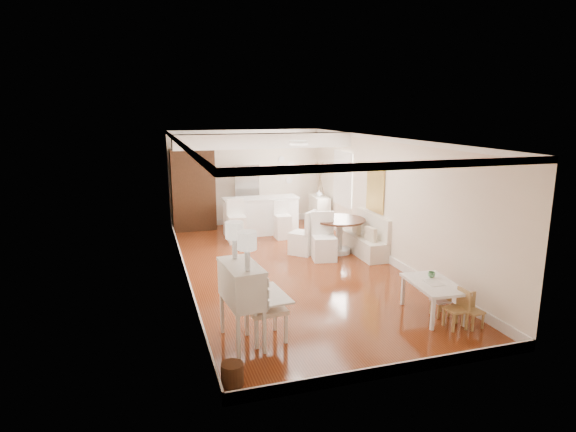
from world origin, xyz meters
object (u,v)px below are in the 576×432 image
kids_chair_b (440,300)px  dining_table (339,236)px  gustavian_armchair (266,307)px  kids_table (433,299)px  bar_stool_right (283,220)px  bar_stool_left (237,221)px  wicker_basket (232,374)px  slip_chair_far (302,232)px  kids_chair_a (456,309)px  slip_chair_near (324,237)px  breakfast_counter (261,216)px  kids_chair_c (473,311)px  secretary_bureau (242,304)px  pantry_cabinet (193,190)px  sideboard (320,211)px  fridge (259,195)px

kids_chair_b → dining_table: bearing=-179.3°
kids_chair_b → dining_table: (-0.21, 3.83, 0.15)m
gustavian_armchair → kids_table: gustavian_armchair is taller
bar_stool_right → bar_stool_left: bearing=-178.6°
wicker_basket → slip_chair_far: bearing=62.4°
kids_chair_a → slip_chair_near: slip_chair_near is taller
wicker_basket → dining_table: (3.52, 4.86, 0.27)m
kids_table → slip_chair_far: slip_chair_far is taller
gustavian_armchair → dining_table: bearing=-41.5°
bar_stool_left → wicker_basket: bearing=-99.6°
bar_stool_right → kids_chair_b: bearing=-79.4°
breakfast_counter → kids_chair_b: bearing=-75.6°
kids_chair_c → breakfast_counter: 6.92m
secretary_bureau → breakfast_counter: (1.80, 6.10, -0.10)m
slip_chair_far → bar_stool_left: 1.93m
kids_chair_a → kids_chair_c: kids_chair_a is taller
breakfast_counter → pantry_cabinet: pantry_cabinet is taller
kids_table → sideboard: 6.53m
dining_table → pantry_cabinet: bearing=132.2°
slip_chair_far → dining_table: bearing=122.3°
dining_table → slip_chair_far: (-0.87, 0.19, 0.11)m
breakfast_counter → bar_stool_right: (0.45, -0.62, -0.01)m
dining_table → slip_chair_far: bearing=167.7°
slip_chair_near → bar_stool_right: bearing=110.8°
kids_chair_c → fridge: (-1.60, 7.73, 0.62)m
slip_chair_near → sideboard: bearing=81.6°
kids_chair_a → kids_chair_b: bearing=173.4°
gustavian_armchair → kids_chair_a: size_ratio=1.58×
slip_chair_near → slip_chair_far: 0.68m
fridge → sideboard: 1.86m
gustavian_armchair → kids_chair_b: gustavian_armchair is taller
kids_table → dining_table: (-0.09, 3.78, 0.13)m
fridge → sideboard: (1.70, -0.61, -0.46)m
secretary_bureau → kids_chair_a: secretary_bureau is taller
kids_table → kids_chair_a: 0.54m
bar_stool_right → sideboard: (1.45, 1.06, -0.06)m
kids_chair_b → fridge: fridge is taller
kids_chair_b → slip_chair_far: (-1.08, 4.02, 0.26)m
wicker_basket → kids_chair_a: (3.67, 0.55, 0.18)m
wicker_basket → sideboard: 8.61m
kids_chair_b → gustavian_armchair: bearing=-93.0°
dining_table → kids_chair_c: bearing=-84.3°
secretary_bureau → slip_chair_far: (2.29, 3.99, -0.08)m
gustavian_armchair → breakfast_counter: 6.26m
gustavian_armchair → kids_chair_b: size_ratio=1.87×
fridge → wicker_basket: bearing=-106.0°
slip_chair_near → sideboard: slip_chair_near is taller
kids_chair_b → kids_chair_c: size_ratio=0.98×
breakfast_counter → sideboard: (1.90, 0.44, -0.07)m
kids_chair_b → breakfast_counter: (-1.57, 6.13, 0.24)m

